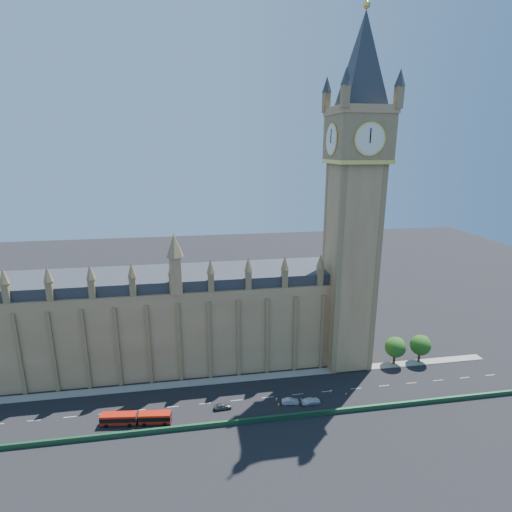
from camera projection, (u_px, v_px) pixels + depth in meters
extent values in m
plane|color=black|center=(221.00, 402.00, 100.63)|extent=(400.00, 400.00, 0.00)
cube|color=#98724A|center=(127.00, 326.00, 114.39)|extent=(120.00, 20.00, 25.00)
cube|color=#2D3035|center=(123.00, 280.00, 110.70)|extent=(120.00, 18.00, 3.00)
cube|color=#98724A|center=(350.00, 269.00, 112.24)|extent=(12.00, 12.00, 58.00)
cube|color=olive|center=(358.00, 140.00, 103.03)|extent=(14.00, 14.00, 12.00)
cylinder|color=silver|center=(370.00, 139.00, 96.22)|extent=(7.20, 0.30, 7.20)
cube|color=#98724A|center=(360.00, 111.00, 101.19)|extent=(14.50, 14.50, 2.00)
pyramid|color=#2D3035|center=(366.00, 9.00, 95.13)|extent=(20.59, 20.59, 22.00)
sphere|color=#F2C64C|center=(367.00, 5.00, 94.92)|extent=(1.80, 1.80, 1.80)
cube|color=#1E4C2D|center=(224.00, 423.00, 91.90)|extent=(160.00, 0.60, 1.20)
cube|color=gray|center=(218.00, 381.00, 109.65)|extent=(160.00, 3.00, 0.16)
cylinder|color=#382619|center=(394.00, 358.00, 117.72)|extent=(0.70, 0.70, 4.00)
sphere|color=#225015|center=(395.00, 347.00, 116.80)|extent=(6.00, 6.00, 6.00)
sphere|color=#225015|center=(397.00, 345.00, 117.05)|extent=(4.38, 4.38, 4.38)
cylinder|color=#382619|center=(419.00, 356.00, 118.97)|extent=(0.70, 0.70, 4.00)
sphere|color=#225015|center=(420.00, 345.00, 118.05)|extent=(6.00, 6.00, 6.00)
sphere|color=#225015|center=(423.00, 343.00, 118.30)|extent=(4.38, 4.38, 4.38)
cube|color=red|center=(119.00, 419.00, 92.17)|extent=(8.40, 3.21, 2.73)
cube|color=red|center=(155.00, 418.00, 92.54)|extent=(7.50, 3.10, 2.73)
cube|color=black|center=(119.00, 418.00, 92.09)|extent=(8.45, 3.27, 1.04)
cube|color=black|center=(155.00, 417.00, 92.45)|extent=(7.55, 3.16, 1.04)
cylinder|color=black|center=(136.00, 419.00, 92.38)|extent=(0.99, 2.26, 2.18)
cylinder|color=black|center=(106.00, 426.00, 91.20)|extent=(0.94, 0.38, 0.91)
cylinder|color=black|center=(109.00, 420.00, 93.39)|extent=(0.94, 0.38, 0.91)
cylinder|color=black|center=(129.00, 425.00, 91.43)|extent=(0.94, 0.38, 0.91)
cylinder|color=black|center=(132.00, 419.00, 93.63)|extent=(0.94, 0.38, 0.91)
cylinder|color=black|center=(144.00, 425.00, 91.58)|extent=(0.94, 0.38, 0.91)
cylinder|color=black|center=(146.00, 418.00, 93.77)|extent=(0.94, 0.38, 0.91)
cylinder|color=black|center=(165.00, 424.00, 91.79)|extent=(0.94, 0.38, 0.91)
cylinder|color=black|center=(166.00, 418.00, 93.98)|extent=(0.94, 0.38, 0.91)
imported|color=#43464B|center=(223.00, 406.00, 97.81)|extent=(4.46, 2.00, 1.49)
imported|color=#B0B2B8|center=(290.00, 401.00, 99.71)|extent=(4.43, 1.97, 1.41)
imported|color=white|center=(311.00, 401.00, 99.83)|extent=(5.15, 2.48, 1.45)
cube|color=black|center=(277.00, 400.00, 101.23)|extent=(0.59, 0.59, 0.05)
cone|color=#DE460B|center=(277.00, 399.00, 101.13)|extent=(0.65, 0.65, 0.79)
cylinder|color=white|center=(277.00, 399.00, 101.10)|extent=(0.39, 0.39, 0.14)
cube|color=black|center=(331.00, 392.00, 104.64)|extent=(0.60, 0.60, 0.05)
cone|color=#D84E0B|center=(331.00, 391.00, 104.54)|extent=(0.66, 0.66, 0.80)
cylinder|color=white|center=(331.00, 390.00, 104.51)|extent=(0.39, 0.39, 0.14)
cube|color=black|center=(346.00, 395.00, 103.49)|extent=(0.44, 0.44, 0.04)
cone|color=#E63F0C|center=(346.00, 394.00, 103.41)|extent=(0.48, 0.48, 0.62)
cylinder|color=white|center=(346.00, 393.00, 103.39)|extent=(0.30, 0.30, 0.11)
cube|color=black|center=(278.00, 406.00, 99.08)|extent=(0.56, 0.56, 0.05)
cone|color=#D95A0B|center=(278.00, 404.00, 98.98)|extent=(0.62, 0.62, 0.80)
cylinder|color=white|center=(278.00, 404.00, 98.95)|extent=(0.39, 0.39, 0.14)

